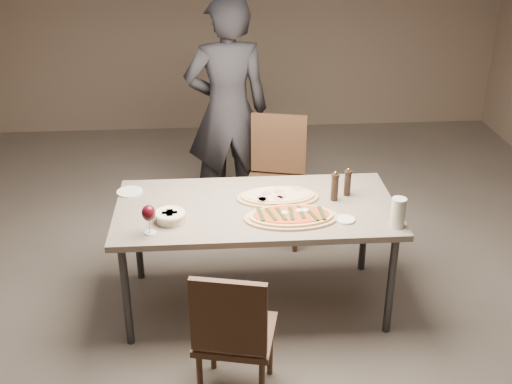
{
  "coord_description": "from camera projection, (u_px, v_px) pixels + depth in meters",
  "views": [
    {
      "loc": [
        -0.26,
        -3.64,
        2.64
      ],
      "look_at": [
        0.0,
        0.0,
        0.85
      ],
      "focal_mm": 45.0,
      "sensor_mm": 36.0,
      "label": 1
    }
  ],
  "objects": [
    {
      "name": "room",
      "position": [
        256.0,
        109.0,
        3.83
      ],
      "size": [
        7.0,
        7.0,
        7.0
      ],
      "color": "#645D56",
      "rests_on": "ground"
    },
    {
      "name": "dining_table",
      "position": [
        256.0,
        214.0,
        4.14
      ],
      "size": [
        1.8,
        0.9,
        0.75
      ],
      "color": "slate",
      "rests_on": "ground"
    },
    {
      "name": "zucchini_pizza",
      "position": [
        291.0,
        216.0,
        3.95
      ],
      "size": [
        0.59,
        0.32,
        0.05
      ],
      "rotation": [
        0.0,
        0.0,
        -0.18
      ],
      "color": "tan",
      "rests_on": "dining_table"
    },
    {
      "name": "ham_pizza",
      "position": [
        278.0,
        196.0,
        4.2
      ],
      "size": [
        0.54,
        0.3,
        0.04
      ],
      "rotation": [
        0.0,
        0.0,
        -0.31
      ],
      "color": "tan",
      "rests_on": "dining_table"
    },
    {
      "name": "bread_basket",
      "position": [
        170.0,
        216.0,
        3.91
      ],
      "size": [
        0.19,
        0.19,
        0.07
      ],
      "rotation": [
        0.0,
        0.0,
        0.09
      ],
      "color": "beige",
      "rests_on": "dining_table"
    },
    {
      "name": "oil_dish",
      "position": [
        345.0,
        220.0,
        3.93
      ],
      "size": [
        0.12,
        0.12,
        0.01
      ],
      "rotation": [
        0.0,
        0.0,
        0.05
      ],
      "color": "white",
      "rests_on": "dining_table"
    },
    {
      "name": "pepper_mill_left",
      "position": [
        348.0,
        182.0,
        4.21
      ],
      "size": [
        0.05,
        0.05,
        0.2
      ],
      "rotation": [
        0.0,
        0.0,
        -0.1
      ],
      "color": "black",
      "rests_on": "dining_table"
    },
    {
      "name": "pepper_mill_right",
      "position": [
        335.0,
        187.0,
        4.15
      ],
      "size": [
        0.05,
        0.05,
        0.21
      ],
      "rotation": [
        0.0,
        0.0,
        -0.38
      ],
      "color": "black",
      "rests_on": "dining_table"
    },
    {
      "name": "carafe",
      "position": [
        398.0,
        213.0,
        3.83
      ],
      "size": [
        0.09,
        0.09,
        0.19
      ],
      "rotation": [
        0.0,
        0.0,
        -0.33
      ],
      "color": "silver",
      "rests_on": "dining_table"
    },
    {
      "name": "wine_glass",
      "position": [
        149.0,
        214.0,
        3.74
      ],
      "size": [
        0.08,
        0.08,
        0.18
      ],
      "rotation": [
        0.0,
        0.0,
        -0.22
      ],
      "color": "silver",
      "rests_on": "dining_table"
    },
    {
      "name": "side_plate",
      "position": [
        130.0,
        192.0,
        4.29
      ],
      "size": [
        0.17,
        0.17,
        0.01
      ],
      "rotation": [
        0.0,
        0.0,
        -0.32
      ],
      "color": "white",
      "rests_on": "dining_table"
    },
    {
      "name": "chair_near",
      "position": [
        233.0,
        331.0,
        3.39
      ],
      "size": [
        0.49,
        0.49,
        0.87
      ],
      "rotation": [
        0.0,
        0.0,
        -0.22
      ],
      "color": "#412B1B",
      "rests_on": "ground"
    },
    {
      "name": "chair_far",
      "position": [
        276.0,
        171.0,
        5.09
      ],
      "size": [
        0.56,
        0.56,
        0.98
      ],
      "rotation": [
        0.0,
        0.0,
        2.9
      ],
      "color": "#412B1B",
      "rests_on": "ground"
    },
    {
      "name": "diner",
      "position": [
        228.0,
        112.0,
        5.19
      ],
      "size": [
        0.74,
        0.53,
        1.89
      ],
      "primitive_type": "imported",
      "rotation": [
        0.0,
        0.0,
        3.26
      ],
      "color": "black",
      "rests_on": "ground"
    }
  ]
}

